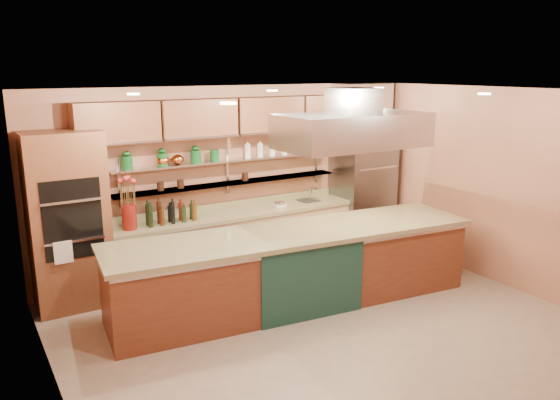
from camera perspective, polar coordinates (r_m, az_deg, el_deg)
floor at (r=6.85m, az=4.48°, el=-12.97°), size 6.00×5.00×0.02m
ceiling at (r=6.13m, az=4.98°, el=11.22°), size 6.00×5.00×0.02m
wall_back at (r=8.44m, az=-5.28°, el=2.29°), size 6.00×0.04×2.80m
wall_front at (r=4.67m, az=23.20°, el=-8.28°), size 6.00×0.04×2.80m
wall_left at (r=5.25m, az=-23.00°, el=-5.86°), size 0.04×5.00×2.80m
wall_right at (r=8.42m, az=21.49°, el=1.37°), size 0.04×5.00×2.80m
oven_stack at (r=7.47m, az=-21.25°, el=-2.08°), size 0.95×0.64×2.30m
refrigerator at (r=9.48m, az=8.61°, el=1.29°), size 0.95×0.72×2.10m
back_counter at (r=8.40m, az=-4.55°, el=-4.35°), size 3.84×0.64×0.93m
wall_shelf_lower at (r=8.32m, az=-5.19°, el=1.77°), size 3.60×0.26×0.03m
wall_shelf_upper at (r=8.25m, az=-5.24°, el=4.15°), size 3.60×0.26×0.03m
upper_cabinets at (r=8.15m, az=-4.87°, el=8.65°), size 4.60×0.36×0.55m
range_hood at (r=7.32m, az=7.60°, el=7.22°), size 2.00×1.00×0.45m
ceiling_downlights at (r=6.30m, az=3.88°, el=11.03°), size 4.00×2.80×0.02m
island at (r=7.21m, az=1.53°, el=-7.09°), size 4.88×1.56×1.00m
flower_vase at (r=7.61m, az=-15.48°, el=-1.72°), size 0.23×0.23×0.34m
oil_bottle_cluster at (r=7.80m, az=-11.24°, el=-1.49°), size 0.79×0.52×0.25m
kitchen_scale at (r=8.56m, az=-0.05°, el=-0.38°), size 0.18×0.14×0.10m
bar_faucet at (r=8.97m, az=3.25°, el=0.65°), size 0.04×0.04×0.22m
copper_kettle at (r=7.91m, az=-10.66°, el=4.19°), size 0.21×0.21×0.14m
green_canister at (r=8.13m, az=-6.84°, el=4.65°), size 0.17×0.17×0.16m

